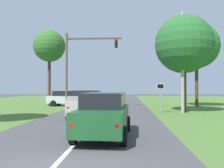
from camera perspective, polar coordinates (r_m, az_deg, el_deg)
ground_plane at (r=17.36m, az=-2.94°, el=-7.87°), size 120.00×120.00×0.00m
red_suv_near at (r=10.59m, az=-1.79°, el=-6.94°), size 2.28×4.99×1.90m
pickup_truck_lead at (r=17.20m, az=-5.81°, el=-4.58°), size 2.40×5.52×1.93m
traffic_light at (r=26.18m, az=-7.56°, el=5.74°), size 6.03×0.40×7.94m
keep_moving_sign at (r=20.53m, az=11.34°, el=-2.15°), size 0.60×0.09×2.58m
oak_tree_right at (r=29.19m, az=19.24°, el=8.43°), size 5.07×5.07×9.36m
crossing_suv_far at (r=28.42m, az=-10.45°, el=-3.27°), size 4.57×2.21×1.74m
utility_pole_right at (r=21.18m, az=16.25°, el=4.98°), size 0.28×0.28×8.52m
extra_tree_1 at (r=22.22m, az=16.60°, el=8.94°), size 5.06×5.06×8.43m
extra_tree_2 at (r=29.88m, az=-14.52°, el=8.55°), size 3.75×3.75×8.92m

